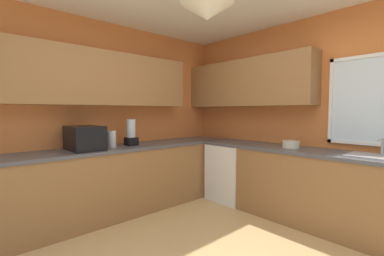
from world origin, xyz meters
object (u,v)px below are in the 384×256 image
(dishwasher, at_px, (232,172))
(sink_assembly, at_px, (378,156))
(microwave, at_px, (85,138))
(kettle, at_px, (112,139))
(bowl, at_px, (291,144))
(blender_appliance, at_px, (131,134))

(dishwasher, bearing_deg, sink_assembly, 1.13)
(microwave, xyz_separation_m, sink_assembly, (2.53, 2.04, -0.13))
(dishwasher, distance_m, sink_assembly, 1.94)
(kettle, relative_size, bowl, 1.01)
(blender_appliance, bearing_deg, sink_assembly, 29.02)
(sink_assembly, xyz_separation_m, blender_appliance, (-2.53, -1.41, 0.15))
(sink_assembly, xyz_separation_m, bowl, (-0.94, -0.01, 0.03))
(bowl, bearing_deg, sink_assembly, 0.43)
(bowl, bearing_deg, microwave, -128.21)
(kettle, bearing_deg, bowl, 47.02)
(microwave, height_order, sink_assembly, microwave)
(kettle, height_order, bowl, kettle)
(bowl, distance_m, blender_appliance, 2.13)
(dishwasher, relative_size, sink_assembly, 1.58)
(kettle, xyz_separation_m, sink_assembly, (2.51, 1.70, -0.10))
(kettle, xyz_separation_m, blender_appliance, (-0.02, 0.29, 0.05))
(dishwasher, relative_size, blender_appliance, 2.39)
(sink_assembly, distance_m, blender_appliance, 2.90)
(dishwasher, relative_size, bowl, 4.01)
(microwave, distance_m, sink_assembly, 3.25)
(dishwasher, height_order, kettle, kettle)
(dishwasher, xyz_separation_m, blender_appliance, (-0.66, -1.37, 0.64))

